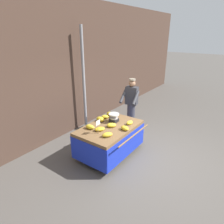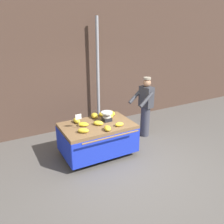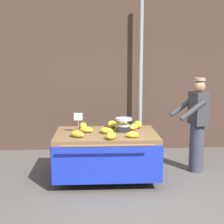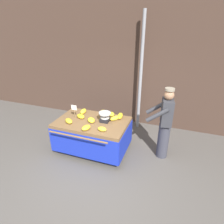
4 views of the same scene
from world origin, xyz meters
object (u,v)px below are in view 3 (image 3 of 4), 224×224
at_px(banana_bunch_0, 77,134).
at_px(vendor_person, 197,125).
at_px(price_sign, 78,119).
at_px(weighing_scale, 124,125).
at_px(banana_bunch_4, 133,135).
at_px(banana_bunch_8, 86,130).
at_px(banana_bunch_2, 107,131).
at_px(banana_cart, 106,145).
at_px(banana_bunch_5, 83,126).
at_px(banana_bunch_1, 111,136).
at_px(banana_bunch_3, 134,127).
at_px(banana_bunch_7, 112,124).
at_px(banana_bunch_9, 138,124).
at_px(street_pole, 140,78).
at_px(banana_bunch_6, 124,125).

height_order(banana_bunch_0, vendor_person, vendor_person).
bearing_deg(price_sign, weighing_scale, 5.98).
height_order(banana_bunch_4, banana_bunch_8, banana_bunch_4).
relative_size(banana_bunch_0, banana_bunch_2, 1.02).
relative_size(banana_cart, weighing_scale, 6.14).
bearing_deg(banana_bunch_5, banana_bunch_8, -76.32).
xyz_separation_m(banana_bunch_1, banana_bunch_3, (0.44, 0.65, -0.00)).
xyz_separation_m(banana_bunch_7, banana_bunch_9, (0.47, -0.02, -0.00)).
xyz_separation_m(street_pole, banana_bunch_2, (-0.78, -1.63, -0.76)).
relative_size(street_pole, banana_bunch_6, 16.00).
bearing_deg(weighing_scale, banana_bunch_3, 38.24).
bearing_deg(banana_bunch_9, street_pole, 80.35).
distance_m(banana_cart, banana_bunch_7, 0.50).
height_order(banana_bunch_3, banana_bunch_8, banana_bunch_3).
distance_m(banana_cart, banana_bunch_3, 0.61).
xyz_separation_m(banana_bunch_3, vendor_person, (1.15, 0.10, -0.00)).
relative_size(banana_bunch_1, banana_bunch_9, 0.81).
relative_size(banana_bunch_6, banana_bunch_7, 0.83).
relative_size(price_sign, banana_bunch_2, 1.40).
height_order(banana_cart, banana_bunch_7, banana_bunch_7).
height_order(banana_bunch_1, banana_bunch_2, banana_bunch_1).
height_order(street_pole, weighing_scale, street_pole).
height_order(street_pole, banana_bunch_2, street_pole).
bearing_deg(banana_bunch_0, banana_bunch_7, 49.12).
relative_size(banana_bunch_2, banana_bunch_5, 0.97).
relative_size(weighing_scale, banana_bunch_9, 0.98).
xyz_separation_m(price_sign, banana_bunch_6, (0.80, 0.41, -0.20)).
height_order(price_sign, banana_bunch_5, price_sign).
height_order(banana_bunch_1, banana_bunch_3, banana_bunch_1).
bearing_deg(banana_bunch_7, banana_bunch_5, -170.87).
bearing_deg(price_sign, banana_cart, 0.46).
distance_m(banana_cart, banana_bunch_4, 0.60).
height_order(banana_bunch_5, banana_bunch_8, banana_bunch_5).
bearing_deg(weighing_scale, price_sign, -174.02).
bearing_deg(weighing_scale, banana_bunch_9, 46.37).
xyz_separation_m(street_pole, banana_cart, (-0.79, -1.58, -1.03)).
bearing_deg(banana_bunch_0, banana_bunch_1, -15.57).
height_order(banana_bunch_5, banana_bunch_7, banana_bunch_7).
relative_size(banana_bunch_0, banana_bunch_5, 0.99).
distance_m(street_pole, banana_bunch_8, 2.04).
bearing_deg(banana_bunch_4, banana_bunch_0, 175.06).
xyz_separation_m(banana_bunch_3, banana_bunch_8, (-0.83, -0.18, -0.00)).
bearing_deg(banana_bunch_0, banana_bunch_2, 24.88).
relative_size(weighing_scale, banana_bunch_8, 1.12).
xyz_separation_m(banana_cart, banana_bunch_9, (0.58, 0.37, 0.28)).
xyz_separation_m(banana_bunch_0, banana_bunch_3, (0.96, 0.51, -0.00)).
relative_size(banana_bunch_4, banana_bunch_6, 0.98).
height_order(banana_bunch_5, banana_bunch_6, banana_bunch_5).
height_order(banana_bunch_8, vendor_person, vendor_person).
bearing_deg(vendor_person, price_sign, -170.93).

